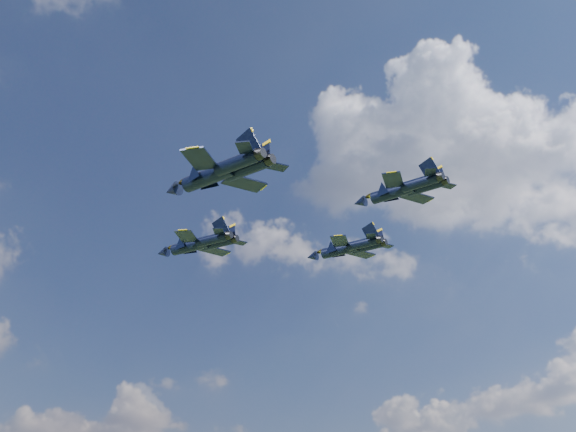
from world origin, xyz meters
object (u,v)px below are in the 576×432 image
(jet_lead, at_px, (188,246))
(jet_right, at_px, (338,250))
(jet_left, at_px, (206,177))
(jet_slot, at_px, (390,193))

(jet_lead, xyz_separation_m, jet_right, (20.47, -10.84, 0.74))
(jet_right, bearing_deg, jet_lead, 132.98)
(jet_left, height_order, jet_right, jet_left)
(jet_left, xyz_separation_m, jet_right, (29.38, 9.28, 0.02))
(jet_right, relative_size, jet_slot, 1.05)
(jet_slot, bearing_deg, jet_lead, 92.78)
(jet_left, relative_size, jet_right, 1.24)
(jet_left, bearing_deg, jet_slot, -46.97)
(jet_lead, bearing_deg, jet_slot, -93.26)
(jet_left, height_order, jet_slot, jet_left)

